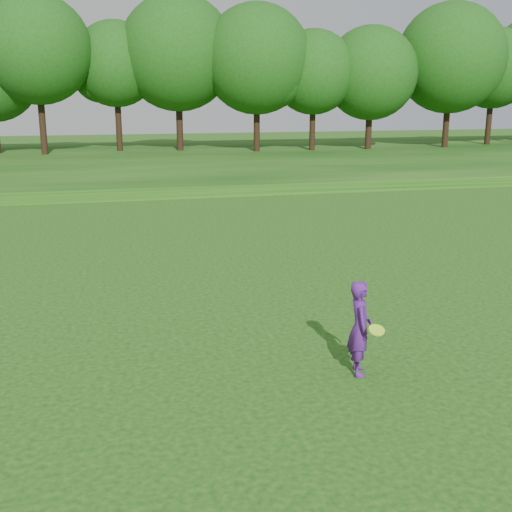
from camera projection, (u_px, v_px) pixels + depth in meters
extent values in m
plane|color=#10450D|center=(321.00, 342.00, 13.35)|extent=(140.00, 140.00, 0.00)
cube|color=#10450D|center=(165.00, 161.00, 45.33)|extent=(130.00, 30.00, 0.60)
cube|color=gray|center=(192.00, 195.00, 32.20)|extent=(130.00, 1.60, 0.04)
imported|color=#531B7B|center=(360.00, 328.00, 11.67)|extent=(0.56, 0.73, 1.77)
cylinder|color=#BBFF28|center=(377.00, 330.00, 11.17)|extent=(0.29, 0.27, 0.13)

